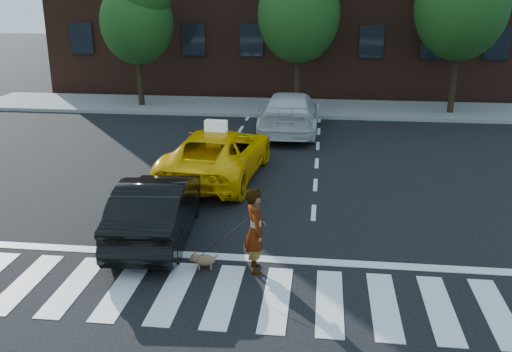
{
  "coord_description": "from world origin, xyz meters",
  "views": [
    {
      "loc": [
        1.75,
        -9.45,
        5.6
      ],
      "look_at": [
        0.14,
        3.95,
        1.1
      ],
      "focal_mm": 40.0,
      "sensor_mm": 36.0,
      "label": 1
    }
  ],
  "objects_px": {
    "taxi": "(218,153)",
    "woman": "(255,230)",
    "tree_left": "(137,13)",
    "black_sedan": "(157,207)",
    "white_suv": "(290,112)",
    "tree_mid": "(300,4)",
    "dog": "(203,260)"
  },
  "relations": [
    {
      "from": "white_suv",
      "to": "woman",
      "type": "height_order",
      "value": "woman"
    },
    {
      "from": "white_suv",
      "to": "dog",
      "type": "bearing_deg",
      "value": 85.71
    },
    {
      "from": "tree_left",
      "to": "woman",
      "type": "xyz_separation_m",
      "value": [
        7.44,
        -15.9,
        -3.54
      ]
    },
    {
      "from": "taxi",
      "to": "dog",
      "type": "bearing_deg",
      "value": 102.45
    },
    {
      "from": "woman",
      "to": "white_suv",
      "type": "bearing_deg",
      "value": -15.02
    },
    {
      "from": "tree_left",
      "to": "woman",
      "type": "height_order",
      "value": "tree_left"
    },
    {
      "from": "white_suv",
      "to": "taxi",
      "type": "bearing_deg",
      "value": 73.77
    },
    {
      "from": "white_suv",
      "to": "woman",
      "type": "xyz_separation_m",
      "value": [
        0.03,
        -11.9,
        0.09
      ]
    },
    {
      "from": "taxi",
      "to": "black_sedan",
      "type": "xyz_separation_m",
      "value": [
        -0.6,
        -4.5,
        -0.03
      ]
    },
    {
      "from": "black_sedan",
      "to": "white_suv",
      "type": "distance_m",
      "value": 10.78
    },
    {
      "from": "tree_mid",
      "to": "woman",
      "type": "xyz_separation_m",
      "value": [
        -0.06,
        -15.9,
        -3.95
      ]
    },
    {
      "from": "woman",
      "to": "dog",
      "type": "height_order",
      "value": "woman"
    },
    {
      "from": "taxi",
      "to": "white_suv",
      "type": "relative_size",
      "value": 0.98
    },
    {
      "from": "tree_mid",
      "to": "dog",
      "type": "relative_size",
      "value": 11.83
    },
    {
      "from": "black_sedan",
      "to": "white_suv",
      "type": "bearing_deg",
      "value": -107.37
    },
    {
      "from": "tree_left",
      "to": "tree_mid",
      "type": "bearing_deg",
      "value": -0.0
    },
    {
      "from": "tree_mid",
      "to": "white_suv",
      "type": "height_order",
      "value": "tree_mid"
    },
    {
      "from": "black_sedan",
      "to": "woman",
      "type": "height_order",
      "value": "woman"
    },
    {
      "from": "tree_left",
      "to": "dog",
      "type": "height_order",
      "value": "tree_left"
    },
    {
      "from": "tree_mid",
      "to": "black_sedan",
      "type": "xyz_separation_m",
      "value": [
        -2.53,
        -14.5,
        -4.13
      ]
    },
    {
      "from": "taxi",
      "to": "woman",
      "type": "relative_size",
      "value": 3.03
    },
    {
      "from": "woman",
      "to": "dog",
      "type": "bearing_deg",
      "value": 78.35
    },
    {
      "from": "white_suv",
      "to": "woman",
      "type": "distance_m",
      "value": 11.9
    },
    {
      "from": "tree_mid",
      "to": "dog",
      "type": "height_order",
      "value": "tree_mid"
    },
    {
      "from": "taxi",
      "to": "white_suv",
      "type": "bearing_deg",
      "value": -101.94
    },
    {
      "from": "tree_mid",
      "to": "black_sedan",
      "type": "distance_m",
      "value": 15.28
    },
    {
      "from": "tree_left",
      "to": "black_sedan",
      "type": "bearing_deg",
      "value": -71.09
    },
    {
      "from": "tree_left",
      "to": "tree_mid",
      "type": "relative_size",
      "value": 0.92
    },
    {
      "from": "tree_left",
      "to": "woman",
      "type": "distance_m",
      "value": 17.9
    },
    {
      "from": "tree_left",
      "to": "woman",
      "type": "bearing_deg",
      "value": -64.93
    },
    {
      "from": "tree_left",
      "to": "dog",
      "type": "xyz_separation_m",
      "value": [
        6.34,
        -15.96,
        -4.24
      ]
    },
    {
      "from": "black_sedan",
      "to": "taxi",
      "type": "bearing_deg",
      "value": -101.9
    }
  ]
}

